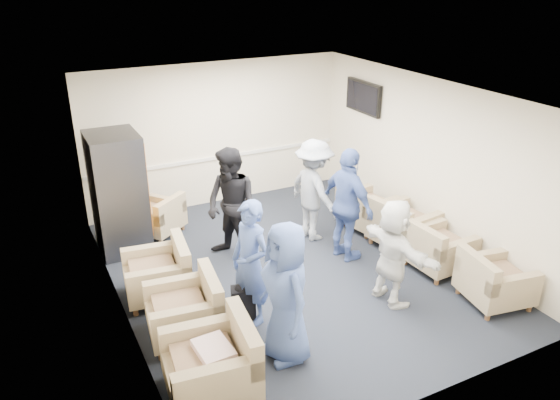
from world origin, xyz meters
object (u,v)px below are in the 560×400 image
armchair_left_near (216,365)px  armchair_right_far (365,210)px  armchair_right_near (492,282)px  person_back_left (232,206)px  armchair_left_far (161,274)px  person_back_right (314,190)px  armchair_corner (159,218)px  person_front_left (286,293)px  armchair_right_midfar (401,227)px  person_mid_right (348,205)px  armchair_left_mid (188,311)px  person_front_right (393,252)px  person_mid_left (251,263)px  armchair_right_midnear (436,250)px  vending_machine (119,193)px

armchair_left_near → armchair_right_far: armchair_left_near is taller
armchair_right_near → person_back_left: 3.87m
armchair_left_far → person_back_right: 2.89m
armchair_corner → person_front_left: bearing=60.2°
armchair_right_midfar → person_mid_right: bearing=75.5°
armchair_left_mid → armchair_right_midfar: size_ratio=0.96×
armchair_right_midfar → armchair_right_far: 0.88m
person_mid_right → person_front_right: (-0.12, -1.29, -0.15)m
person_mid_left → person_mid_right: (1.99, 0.82, 0.07)m
armchair_left_mid → person_back_left: person_back_left is taller
armchair_left_far → armchair_right_midnear: 4.07m
armchair_right_midfar → person_front_left: size_ratio=0.58×
armchair_right_near → armchair_right_midnear: bearing=13.2°
armchair_right_midnear → person_front_right: (-1.13, -0.36, 0.43)m
armchair_right_far → person_back_right: (-1.01, 0.07, 0.54)m
armchair_left_far → vending_machine: size_ratio=0.50×
person_mid_left → person_back_left: person_back_left is taller
person_mid_left → person_front_right: 1.94m
armchair_left_near → person_front_left: person_front_left is taller
armchair_right_midnear → armchair_corner: 4.59m
armchair_right_midnear → person_back_left: person_back_left is taller
armchair_right_midfar → person_back_left: size_ratio=0.55×
person_front_right → person_back_left: bearing=32.9°
armchair_left_mid → armchair_right_midfar: bearing=107.2°
armchair_right_near → armchair_right_midfar: armchair_right_midfar is taller
person_mid_left → person_mid_right: size_ratio=0.92×
armchair_left_mid → armchair_left_far: armchair_left_mid is taller
armchair_left_mid → person_back_right: (2.72, 1.61, 0.52)m
armchair_left_far → person_back_left: size_ratio=0.53×
armchair_left_near → armchair_right_midnear: size_ratio=1.19×
armchair_corner → person_back_right: 2.69m
armchair_right_midfar → person_front_left: person_front_left is taller
person_front_right → armchair_right_far: bearing=-29.1°
person_front_left → person_front_right: person_front_left is taller
armchair_right_near → armchair_corner: 5.38m
armchair_right_far → person_mid_left: person_mid_left is taller
armchair_left_near → armchair_left_far: (-0.00, 2.13, -0.03)m
armchair_right_near → armchair_right_midfar: 1.86m
person_mid_right → armchair_corner: bearing=40.0°
armchair_left_near → armchair_right_far: (3.78, 2.65, -0.04)m
armchair_left_far → armchair_corner: (0.49, 1.90, -0.04)m
person_back_left → person_front_right: person_back_left is taller
armchair_left_far → armchair_right_near: 4.54m
vending_machine → person_back_right: size_ratio=1.12×
armchair_corner → person_front_right: size_ratio=0.70×
person_mid_left → vending_machine: bearing=-177.4°
vending_machine → person_front_left: size_ratio=1.12×
armchair_right_midfar → person_back_right: person_back_right is taller
vending_machine → armchair_right_far: bearing=-16.4°
vending_machine → person_back_right: bearing=-20.3°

